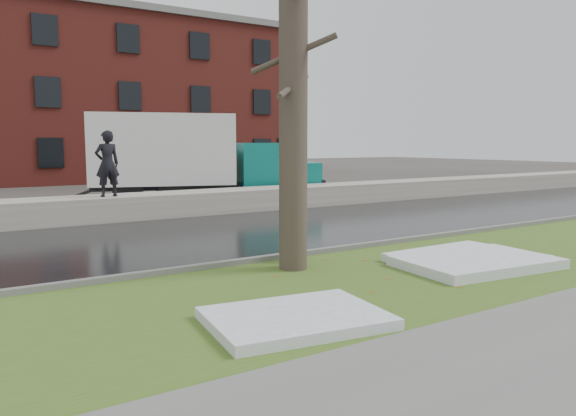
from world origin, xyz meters
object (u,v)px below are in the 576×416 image
fire_hydrant (295,240)px  tree (293,90)px  box_truck (191,156)px  worker (107,164)px

fire_hydrant → tree: 2.88m
tree → box_truck: size_ratio=0.62×
box_truck → worker: bearing=-120.4°
box_truck → fire_hydrant: bearing=-85.5°
fire_hydrant → worker: 8.11m
fire_hydrant → tree: (-0.37, -0.47, 2.81)m
tree → box_truck: bearing=74.6°
tree → worker: size_ratio=3.29×
worker → tree: bearing=95.4°
fire_hydrant → box_truck: 12.03m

